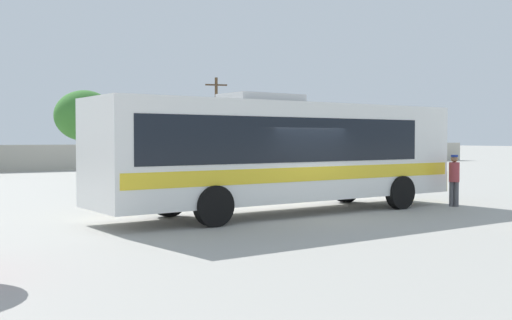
{
  "coord_description": "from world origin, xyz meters",
  "views": [
    {
      "loc": [
        -10.07,
        -14.28,
        2.2
      ],
      "look_at": [
        0.01,
        2.63,
        1.52
      ],
      "focal_mm": 43.42,
      "sensor_mm": 36.0,
      "label": 1
    }
  ],
  "objects_px": {
    "coach_bus_white_yellow": "(282,150)",
    "attendant_by_bus_door": "(454,177)",
    "utility_pole_near": "(216,119)",
    "roadside_tree_midright": "(85,116)"
  },
  "relations": [
    {
      "from": "coach_bus_white_yellow",
      "to": "utility_pole_near",
      "type": "bearing_deg",
      "value": 66.23
    },
    {
      "from": "roadside_tree_midright",
      "to": "coach_bus_white_yellow",
      "type": "bearing_deg",
      "value": -96.12
    },
    {
      "from": "attendant_by_bus_door",
      "to": "utility_pole_near",
      "type": "height_order",
      "value": "utility_pole_near"
    },
    {
      "from": "utility_pole_near",
      "to": "roadside_tree_midright",
      "type": "height_order",
      "value": "utility_pole_near"
    },
    {
      "from": "roadside_tree_midright",
      "to": "utility_pole_near",
      "type": "bearing_deg",
      "value": -26.43
    },
    {
      "from": "coach_bus_white_yellow",
      "to": "attendant_by_bus_door",
      "type": "distance_m",
      "value": 6.02
    },
    {
      "from": "coach_bus_white_yellow",
      "to": "attendant_by_bus_door",
      "type": "height_order",
      "value": "coach_bus_white_yellow"
    },
    {
      "from": "coach_bus_white_yellow",
      "to": "utility_pole_near",
      "type": "relative_size",
      "value": 1.65
    },
    {
      "from": "coach_bus_white_yellow",
      "to": "roadside_tree_midright",
      "type": "distance_m",
      "value": 34.87
    },
    {
      "from": "utility_pole_near",
      "to": "attendant_by_bus_door",
      "type": "bearing_deg",
      "value": -103.29
    }
  ]
}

